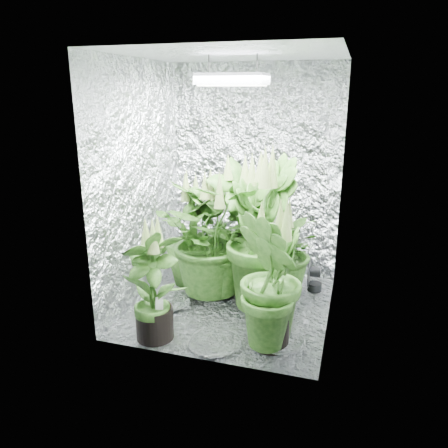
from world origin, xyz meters
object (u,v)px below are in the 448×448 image
plant_e (279,251)px  circulation_fan (312,276)px  grow_lamp (232,80)px  plant_g (272,281)px  plant_b (240,227)px  plant_c (262,236)px  plant_a (214,238)px  plant_d (195,236)px  plant_f (153,286)px

plant_e → circulation_fan: (0.28, 0.20, -0.29)m
grow_lamp → plant_g: 1.48m
plant_b → plant_c: bearing=-48.8°
plant_a → plant_d: 0.26m
grow_lamp → plant_e: (0.34, 0.31, -1.40)m
plant_b → plant_g: plant_b is taller
plant_b → plant_d: (-0.41, -0.07, -0.10)m
plant_a → plant_g: plant_a is taller
circulation_fan → plant_c: bearing=-131.9°
plant_b → plant_f: 1.08m
plant_e → plant_g: plant_g is taller
grow_lamp → plant_g: size_ratio=0.46×
plant_d → plant_f: size_ratio=1.14×
grow_lamp → plant_b: (-0.03, 0.37, -1.24)m
plant_e → plant_g: 0.81m
plant_a → grow_lamp: bearing=-39.3°
grow_lamp → plant_d: bearing=145.3°
plant_b → plant_f: size_ratio=1.35×
plant_a → plant_g: 0.93m
grow_lamp → plant_d: grow_lamp is taller
plant_c → plant_f: bearing=-131.8°
plant_a → plant_f: 0.84m
plant_c → plant_e: (0.11, 0.24, -0.20)m
plant_e → circulation_fan: 0.45m
plant_e → circulation_fan: size_ratio=2.99×
plant_c → plant_d: size_ratio=1.27×
plant_a → circulation_fan: bearing=22.0°
plant_e → plant_f: (-0.74, -0.95, -0.01)m
circulation_fan → plant_f: bearing=-132.2°
plant_f → plant_d: bearing=92.0°
circulation_fan → plant_g: bearing=-101.1°
plant_e → plant_b: bearing=170.9°
plant_c → circulation_fan: bearing=48.7°
plant_b → plant_e: 0.40m
grow_lamp → plant_a: grow_lamp is taller
plant_g → plant_c: bearing=109.4°
plant_c → plant_e: plant_c is taller
plant_g → plant_b: bearing=118.0°
plant_a → plant_d: (-0.22, 0.13, -0.04)m
plant_b → plant_g: bearing=-62.0°
grow_lamp → circulation_fan: size_ratio=1.55×
plant_g → plant_d: bearing=137.3°
plant_c → plant_f: (-0.63, -0.71, -0.21)m
circulation_fan → plant_e: bearing=-144.9°
plant_f → plant_c: bearing=48.2°
plant_b → plant_g: 0.98m
plant_g → circulation_fan: 1.09m
plant_c → plant_a: bearing=166.8°
plant_b → plant_g: (0.46, -0.86, -0.08)m
grow_lamp → plant_a: size_ratio=0.45×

